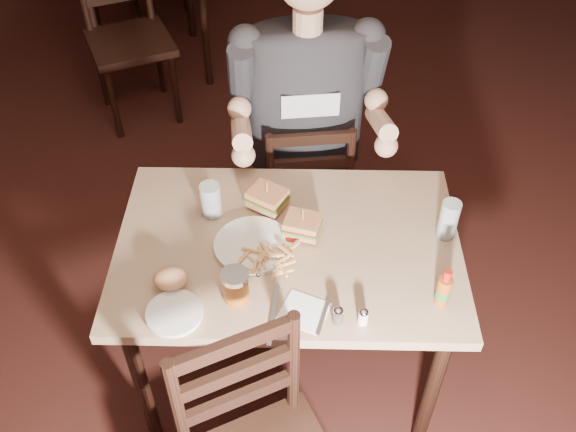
{
  "coord_description": "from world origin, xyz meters",
  "views": [
    {
      "loc": [
        0.25,
        -1.33,
        2.32
      ],
      "look_at": [
        0.28,
        0.16,
        0.85
      ],
      "focal_mm": 40.0,
      "sensor_mm": 36.0,
      "label": 1
    }
  ],
  "objects_px": {
    "hot_sauce": "(444,287)",
    "main_table": "(288,261)",
    "chair_far": "(304,186)",
    "side_plate": "(175,314)",
    "glass_right": "(449,220)",
    "syrup_dispenser": "(236,286)",
    "dinner_plate": "(253,246)",
    "diner": "(308,88)",
    "bg_chair_near": "(130,42)",
    "glass_left": "(211,200)"
  },
  "relations": [
    {
      "from": "diner",
      "to": "glass_left",
      "type": "height_order",
      "value": "diner"
    },
    {
      "from": "hot_sauce",
      "to": "main_table",
      "type": "bearing_deg",
      "value": 151.4
    },
    {
      "from": "glass_right",
      "to": "hot_sauce",
      "type": "xyz_separation_m",
      "value": [
        -0.07,
        -0.28,
        -0.0
      ]
    },
    {
      "from": "dinner_plate",
      "to": "side_plate",
      "type": "relative_size",
      "value": 1.49
    },
    {
      "from": "dinner_plate",
      "to": "chair_far",
      "type": "bearing_deg",
      "value": 73.83
    },
    {
      "from": "bg_chair_near",
      "to": "glass_right",
      "type": "height_order",
      "value": "bg_chair_near"
    },
    {
      "from": "main_table",
      "to": "side_plate",
      "type": "height_order",
      "value": "side_plate"
    },
    {
      "from": "diner",
      "to": "syrup_dispenser",
      "type": "relative_size",
      "value": 9.67
    },
    {
      "from": "dinner_plate",
      "to": "hot_sauce",
      "type": "xyz_separation_m",
      "value": [
        0.57,
        -0.24,
        0.06
      ]
    },
    {
      "from": "main_table",
      "to": "dinner_plate",
      "type": "height_order",
      "value": "dinner_plate"
    },
    {
      "from": "dinner_plate",
      "to": "glass_left",
      "type": "distance_m",
      "value": 0.22
    },
    {
      "from": "dinner_plate",
      "to": "main_table",
      "type": "bearing_deg",
      "value": 6.96
    },
    {
      "from": "bg_chair_near",
      "to": "glass_right",
      "type": "bearing_deg",
      "value": -74.75
    },
    {
      "from": "hot_sauce",
      "to": "side_plate",
      "type": "distance_m",
      "value": 0.81
    },
    {
      "from": "side_plate",
      "to": "dinner_plate",
      "type": "bearing_deg",
      "value": 49.98
    },
    {
      "from": "syrup_dispenser",
      "to": "side_plate",
      "type": "height_order",
      "value": "syrup_dispenser"
    },
    {
      "from": "dinner_plate",
      "to": "hot_sauce",
      "type": "height_order",
      "value": "hot_sauce"
    },
    {
      "from": "chair_far",
      "to": "hot_sauce",
      "type": "xyz_separation_m",
      "value": [
        0.38,
        -0.92,
        0.42
      ]
    },
    {
      "from": "bg_chair_near",
      "to": "glass_left",
      "type": "relative_size",
      "value": 7.5
    },
    {
      "from": "glass_left",
      "to": "diner",
      "type": "bearing_deg",
      "value": 53.54
    },
    {
      "from": "glass_left",
      "to": "hot_sauce",
      "type": "distance_m",
      "value": 0.82
    },
    {
      "from": "diner",
      "to": "dinner_plate",
      "type": "relative_size",
      "value": 4.28
    },
    {
      "from": "bg_chair_near",
      "to": "diner",
      "type": "height_order",
      "value": "diner"
    },
    {
      "from": "syrup_dispenser",
      "to": "chair_far",
      "type": "bearing_deg",
      "value": 77.01
    },
    {
      "from": "chair_far",
      "to": "syrup_dispenser",
      "type": "height_order",
      "value": "syrup_dispenser"
    },
    {
      "from": "bg_chair_near",
      "to": "syrup_dispenser",
      "type": "relative_size",
      "value": 8.82
    },
    {
      "from": "diner",
      "to": "glass_right",
      "type": "bearing_deg",
      "value": -57.95
    },
    {
      "from": "main_table",
      "to": "diner",
      "type": "height_order",
      "value": "diner"
    },
    {
      "from": "bg_chair_near",
      "to": "hot_sauce",
      "type": "xyz_separation_m",
      "value": [
        1.32,
        -2.09,
        0.36
      ]
    },
    {
      "from": "main_table",
      "to": "side_plate",
      "type": "distance_m",
      "value": 0.46
    },
    {
      "from": "main_table",
      "to": "syrup_dispenser",
      "type": "bearing_deg",
      "value": -126.56
    },
    {
      "from": "diner",
      "to": "glass_left",
      "type": "distance_m",
      "value": 0.6
    },
    {
      "from": "main_table",
      "to": "syrup_dispenser",
      "type": "height_order",
      "value": "syrup_dispenser"
    },
    {
      "from": "dinner_plate",
      "to": "side_plate",
      "type": "distance_m",
      "value": 0.35
    },
    {
      "from": "hot_sauce",
      "to": "glass_right",
      "type": "bearing_deg",
      "value": 76.42
    },
    {
      "from": "dinner_plate",
      "to": "glass_left",
      "type": "bearing_deg",
      "value": 131.63
    },
    {
      "from": "main_table",
      "to": "syrup_dispenser",
      "type": "relative_size",
      "value": 10.67
    },
    {
      "from": "chair_far",
      "to": "side_plate",
      "type": "relative_size",
      "value": 5.12
    },
    {
      "from": "bg_chair_near",
      "to": "hot_sauce",
      "type": "relative_size",
      "value": 6.78
    },
    {
      "from": "main_table",
      "to": "chair_far",
      "type": "relative_size",
      "value": 1.37
    },
    {
      "from": "glass_right",
      "to": "side_plate",
      "type": "height_order",
      "value": "glass_right"
    },
    {
      "from": "dinner_plate",
      "to": "side_plate",
      "type": "bearing_deg",
      "value": -130.02
    },
    {
      "from": "glass_right",
      "to": "main_table",
      "type": "bearing_deg",
      "value": -176.64
    },
    {
      "from": "main_table",
      "to": "glass_right",
      "type": "relative_size",
      "value": 8.08
    },
    {
      "from": "chair_far",
      "to": "dinner_plate",
      "type": "xyz_separation_m",
      "value": [
        -0.2,
        -0.68,
        0.35
      ]
    },
    {
      "from": "dinner_plate",
      "to": "syrup_dispenser",
      "type": "distance_m",
      "value": 0.22
    },
    {
      "from": "chair_far",
      "to": "glass_left",
      "type": "bearing_deg",
      "value": 51.9
    },
    {
      "from": "side_plate",
      "to": "glass_right",
      "type": "bearing_deg",
      "value": 19.96
    },
    {
      "from": "hot_sauce",
      "to": "bg_chair_near",
      "type": "bearing_deg",
      "value": 122.23
    },
    {
      "from": "dinner_plate",
      "to": "glass_left",
      "type": "relative_size",
      "value": 1.92
    }
  ]
}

